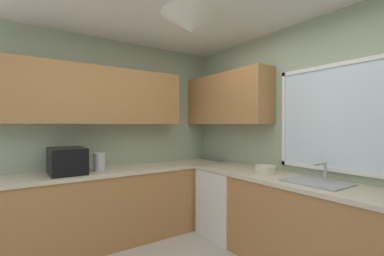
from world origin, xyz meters
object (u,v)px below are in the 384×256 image
(dishwasher, at_px, (228,203))
(sink_assembly, at_px, (317,182))
(microwave, at_px, (67,161))
(kettle, at_px, (100,162))
(bowl, at_px, (266,169))

(dishwasher, relative_size, sink_assembly, 1.56)
(dishwasher, bearing_deg, microwave, -110.05)
(dishwasher, height_order, kettle, kettle)
(sink_assembly, xyz_separation_m, bowl, (-0.59, -0.01, 0.03))
(microwave, height_order, bowl, microwave)
(microwave, bearing_deg, sink_assembly, 45.01)
(dishwasher, xyz_separation_m, sink_assembly, (1.19, 0.04, 0.48))
(kettle, bearing_deg, dishwasher, 66.32)
(dishwasher, height_order, microwave, microwave)
(microwave, relative_size, sink_assembly, 0.89)
(sink_assembly, bearing_deg, dishwasher, -178.21)
(dishwasher, distance_m, kettle, 1.70)
(sink_assembly, relative_size, bowl, 2.35)
(kettle, bearing_deg, sink_assembly, 39.35)
(sink_assembly, bearing_deg, bowl, -179.31)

